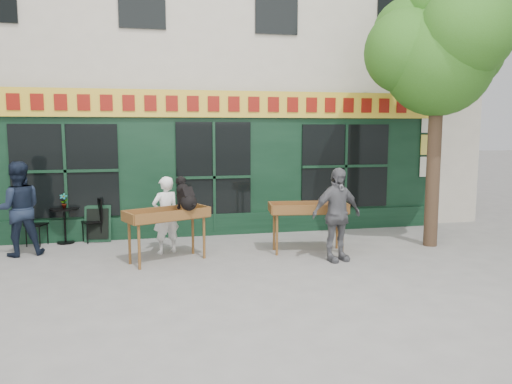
% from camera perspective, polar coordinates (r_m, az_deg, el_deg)
% --- Properties ---
extents(ground, '(80.00, 80.00, 0.00)m').
position_cam_1_polar(ground, '(9.41, -2.78, -7.85)').
color(ground, slate).
rests_on(ground, ground).
extents(building, '(14.00, 7.26, 10.00)m').
position_cam_1_polar(building, '(15.21, -6.94, 16.76)').
color(building, beige).
rests_on(building, ground).
extents(street_tree, '(3.05, 2.90, 5.60)m').
position_cam_1_polar(street_tree, '(11.13, 20.18, 15.38)').
color(street_tree, '#382619').
rests_on(street_tree, ground).
extents(book_cart_center, '(1.62, 1.16, 0.99)m').
position_cam_1_polar(book_cart_center, '(9.34, -10.13, -2.90)').
color(book_cart_center, brown).
rests_on(book_cart_center, ground).
extents(dog, '(0.55, 0.69, 0.60)m').
position_cam_1_polar(dog, '(9.24, -8.01, -0.03)').
color(dog, black).
rests_on(dog, book_cart_center).
extents(woman, '(0.65, 0.55, 1.52)m').
position_cam_1_polar(woman, '(9.99, -10.29, -2.60)').
color(woman, white).
rests_on(woman, ground).
extents(book_cart_right, '(1.57, 0.81, 0.99)m').
position_cam_1_polar(book_cart_right, '(9.95, 5.97, -2.21)').
color(book_cart_right, brown).
rests_on(book_cart_right, ground).
extents(man_right, '(1.09, 0.64, 1.74)m').
position_cam_1_polar(man_right, '(9.35, 9.18, -2.57)').
color(man_right, '#57575C').
rests_on(man_right, ground).
extents(bistro_table, '(0.60, 0.60, 0.76)m').
position_cam_1_polar(bistro_table, '(11.44, -21.03, -2.83)').
color(bistro_table, black).
rests_on(bistro_table, ground).
extents(bistro_chair_left, '(0.47, 0.47, 0.95)m').
position_cam_1_polar(bistro_chair_left, '(11.49, -24.21, -2.87)').
color(bistro_chair_left, black).
rests_on(bistro_chair_left, ground).
extents(bistro_chair_right, '(0.48, 0.48, 0.95)m').
position_cam_1_polar(bistro_chair_right, '(11.40, -17.87, -2.65)').
color(bistro_chair_right, black).
rests_on(bistro_chair_right, ground).
extents(potted_plant, '(0.18, 0.13, 0.32)m').
position_cam_1_polar(potted_plant, '(11.38, -21.12, -0.93)').
color(potted_plant, gray).
rests_on(potted_plant, bistro_table).
extents(man_left, '(1.03, 0.89, 1.83)m').
position_cam_1_polar(man_left, '(10.65, -25.54, -1.75)').
color(man_left, black).
rests_on(man_left, ground).
extents(chalkboard, '(0.58, 0.25, 0.79)m').
position_cam_1_polar(chalkboard, '(11.38, -17.64, -3.47)').
color(chalkboard, black).
rests_on(chalkboard, ground).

